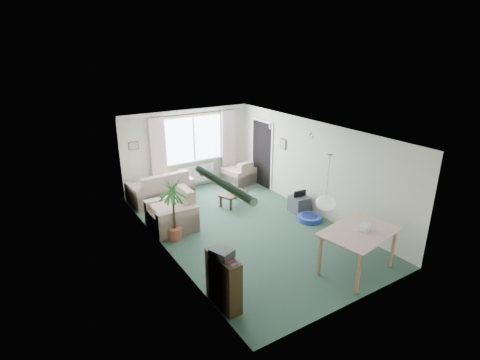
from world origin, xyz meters
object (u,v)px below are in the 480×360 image
coffee_table (233,199)px  tv_cube (299,204)px  dining_table (357,251)px  armchair_corner (239,172)px  sofa (160,186)px  houseplant (174,209)px  pet_bed (309,218)px  bookshelf (223,281)px  armchair_left (171,210)px

coffee_table → tv_cube: (1.24, -1.30, 0.04)m
dining_table → armchair_corner: bearing=83.2°
sofa → armchair_corner: (2.58, -0.02, -0.06)m
armchair_corner → houseplant: (-3.12, -2.30, 0.38)m
pet_bed → bookshelf: bearing=-154.2°
tv_cube → bookshelf: bearing=-144.1°
sofa → dining_table: size_ratio=1.26×
sofa → houseplant: size_ratio=1.13×
houseplant → bookshelf: bearing=-94.3°
armchair_left → coffee_table: (1.96, 0.40, -0.29)m
bookshelf → dining_table: bookshelf is taller
houseplant → dining_table: size_ratio=1.11×
pet_bed → sofa: bearing=129.9°
bookshelf → pet_bed: 3.82m
armchair_corner → tv_cube: armchair_corner is taller
armchair_left → coffee_table: size_ratio=1.33×
armchair_left → houseplant: houseplant is taller
coffee_table → sofa: bearing=138.8°
coffee_table → pet_bed: 2.16m
coffee_table → tv_cube: size_ratio=1.67×
armchair_left → coffee_table: 2.03m
coffee_table → tv_cube: tv_cube is taller
armchair_corner → armchair_left: (-2.98, -1.74, 0.10)m
coffee_table → houseplant: size_ratio=0.52×
armchair_corner → coffee_table: (-1.01, -1.34, -0.20)m
houseplant → dining_table: 3.94m
coffee_table → pet_bed: coffee_table is taller
dining_table → pet_bed: (0.74, 2.14, -0.37)m
houseplant → coffee_table: bearing=24.3°
bookshelf → houseplant: size_ratio=0.62×
sofa → bookshelf: 4.92m
armchair_left → coffee_table: armchair_left is taller
armchair_corner → tv_cube: size_ratio=1.77×
bookshelf → tv_cube: bearing=29.2°
dining_table → bookshelf: bearing=169.8°
dining_table → pet_bed: 2.29m
sofa → houseplant: (-0.55, -2.32, 0.33)m
sofa → armchair_corner: 2.58m
dining_table → pet_bed: bearing=71.0°
sofa → coffee_table: bearing=134.4°
dining_table → coffee_table: bearing=95.4°
armchair_corner → bookshelf: size_ratio=0.89×
houseplant → tv_cube: size_ratio=3.22×
coffee_table → armchair_left: bearing=-168.6°
armchair_left → tv_cube: bearing=75.2°
tv_cube → pet_bed: (-0.12, -0.54, -0.15)m
bookshelf → pet_bed: bookshelf is taller
armchair_corner → bookshelf: 5.87m
sofa → tv_cube: (2.80, -2.67, -0.22)m
coffee_table → houseplant: 2.39m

